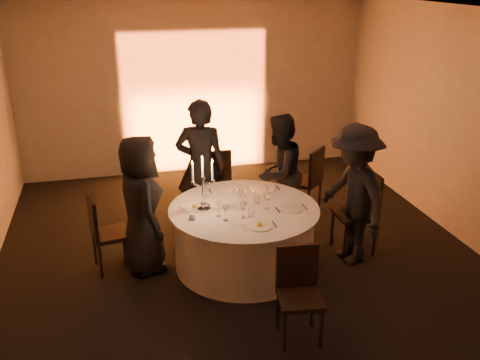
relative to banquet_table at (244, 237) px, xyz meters
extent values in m
plane|color=black|center=(0.00, 0.00, -0.38)|extent=(7.00, 7.00, 0.00)
plane|color=silver|center=(0.00, 0.00, 2.62)|extent=(7.00, 7.00, 0.00)
plane|color=#A49E98|center=(0.00, 3.50, 1.12)|extent=(7.00, 0.00, 7.00)
plane|color=#A49E98|center=(0.00, -3.50, 1.12)|extent=(7.00, 0.00, 7.00)
plane|color=#A49E98|center=(3.00, 0.00, 1.12)|extent=(0.00, 7.00, 7.00)
cube|color=black|center=(0.00, 3.20, -0.33)|extent=(0.25, 0.12, 0.10)
cylinder|color=black|center=(0.00, 0.00, -0.37)|extent=(0.60, 0.60, 0.03)
cylinder|color=black|center=(0.00, 0.00, -0.01)|extent=(0.20, 0.20, 0.75)
cylinder|color=silver|center=(0.00, 0.00, -0.01)|extent=(1.68, 1.68, 0.75)
cylinder|color=silver|center=(0.00, 0.00, 0.38)|extent=(1.80, 1.80, 0.02)
cube|color=black|center=(-1.57, 0.30, 0.08)|extent=(0.49, 0.49, 0.05)
cube|color=black|center=(-1.76, 0.27, 0.34)|extent=(0.12, 0.42, 0.48)
cylinder|color=black|center=(-1.36, 0.16, -0.16)|extent=(0.04, 0.04, 0.45)
cylinder|color=black|center=(-1.43, 0.51, -0.16)|extent=(0.04, 0.04, 0.45)
cylinder|color=black|center=(-1.71, 0.09, -0.16)|extent=(0.04, 0.04, 0.45)
cylinder|color=black|center=(-1.78, 0.45, -0.16)|extent=(0.04, 0.04, 0.45)
cube|color=black|center=(-0.06, 1.57, 0.12)|extent=(0.48, 0.48, 0.05)
cube|color=black|center=(-0.07, 1.36, 0.40)|extent=(0.46, 0.06, 0.52)
cylinder|color=black|center=(0.14, 1.76, -0.14)|extent=(0.04, 0.04, 0.49)
cylinder|color=black|center=(-0.25, 1.77, -0.14)|extent=(0.04, 0.04, 0.49)
cylinder|color=black|center=(0.12, 1.36, -0.14)|extent=(0.04, 0.04, 0.49)
cylinder|color=black|center=(-0.27, 1.38, -0.14)|extent=(0.04, 0.04, 0.49)
cube|color=black|center=(1.24, 1.31, 0.10)|extent=(0.63, 0.63, 0.05)
cube|color=black|center=(1.38, 1.16, 0.37)|extent=(0.35, 0.33, 0.51)
cylinder|color=black|center=(1.25, 1.58, -0.15)|extent=(0.04, 0.04, 0.47)
cylinder|color=black|center=(0.97, 1.32, -0.15)|extent=(0.04, 0.04, 0.47)
cylinder|color=black|center=(1.51, 1.30, -0.15)|extent=(0.04, 0.04, 0.47)
cylinder|color=black|center=(1.24, 1.04, -0.15)|extent=(0.04, 0.04, 0.47)
cube|color=black|center=(1.45, 0.00, 0.13)|extent=(0.47, 0.47, 0.05)
cube|color=black|center=(1.66, 0.00, 0.42)|extent=(0.04, 0.47, 0.54)
cylinder|color=black|center=(1.25, 0.20, -0.13)|extent=(0.04, 0.04, 0.50)
cylinder|color=black|center=(1.25, -0.20, -0.13)|extent=(0.04, 0.04, 0.50)
cylinder|color=black|center=(1.65, 0.20, -0.13)|extent=(0.04, 0.04, 0.50)
cylinder|color=black|center=(1.65, -0.20, -0.13)|extent=(0.04, 0.04, 0.50)
cube|color=black|center=(0.18, -1.51, 0.07)|extent=(0.46, 0.46, 0.05)
cube|color=black|center=(0.20, -1.32, 0.33)|extent=(0.42, 0.09, 0.47)
cylinder|color=black|center=(-0.02, -1.66, -0.16)|extent=(0.04, 0.04, 0.44)
cylinder|color=black|center=(0.33, -1.71, -0.16)|extent=(0.04, 0.04, 0.44)
cylinder|color=black|center=(0.02, -1.31, -0.16)|extent=(0.04, 0.04, 0.44)
cylinder|color=black|center=(0.38, -1.35, -0.16)|extent=(0.04, 0.04, 0.44)
imported|color=black|center=(-1.19, 0.23, 0.46)|extent=(0.68, 0.91, 1.68)
imported|color=black|center=(-0.33, 1.10, 0.55)|extent=(0.78, 0.62, 1.86)
imported|color=black|center=(0.71, 0.87, 0.44)|extent=(1.02, 0.99, 1.65)
imported|color=black|center=(1.32, -0.18, 0.50)|extent=(0.80, 1.22, 1.76)
cylinder|color=white|center=(-0.57, 0.13, 0.39)|extent=(0.29, 0.29, 0.01)
cube|color=#BABABF|center=(-0.74, 0.13, 0.39)|extent=(0.01, 0.17, 0.01)
cube|color=#BABABF|center=(-0.40, 0.13, 0.39)|extent=(0.02, 0.17, 0.01)
sphere|color=yellow|center=(-0.57, 0.13, 0.43)|extent=(0.07, 0.07, 0.07)
cylinder|color=white|center=(-0.13, 0.58, 0.39)|extent=(0.28, 0.28, 0.01)
cube|color=#BABABF|center=(-0.30, 0.58, 0.39)|extent=(0.02, 0.17, 0.01)
cube|color=#BABABF|center=(0.04, 0.58, 0.39)|extent=(0.01, 0.17, 0.01)
cylinder|color=white|center=(0.40, 0.50, 0.39)|extent=(0.29, 0.29, 0.01)
cube|color=#BABABF|center=(0.23, 0.50, 0.39)|extent=(0.02, 0.17, 0.01)
cube|color=#BABABF|center=(0.57, 0.50, 0.39)|extent=(0.01, 0.17, 0.01)
cylinder|color=white|center=(0.53, -0.16, 0.39)|extent=(0.29, 0.29, 0.01)
cube|color=#BABABF|center=(0.36, -0.16, 0.39)|extent=(0.02, 0.17, 0.01)
cube|color=#BABABF|center=(0.70, -0.16, 0.39)|extent=(0.01, 0.17, 0.01)
cylinder|color=white|center=(0.05, -0.52, 0.39)|extent=(0.29, 0.29, 0.01)
cube|color=#BABABF|center=(-0.12, -0.52, 0.39)|extent=(0.02, 0.17, 0.01)
cube|color=#BABABF|center=(0.22, -0.52, 0.39)|extent=(0.02, 0.17, 0.01)
sphere|color=yellow|center=(0.05, -0.52, 0.43)|extent=(0.07, 0.07, 0.07)
cylinder|color=white|center=(-0.65, -0.16, 0.39)|extent=(0.11, 0.11, 0.01)
cylinder|color=white|center=(-0.65, -0.16, 0.42)|extent=(0.07, 0.07, 0.06)
cylinder|color=white|center=(-0.48, 0.05, 0.40)|extent=(0.14, 0.14, 0.02)
sphere|color=white|center=(-0.48, 0.05, 0.46)|extent=(0.07, 0.07, 0.07)
cylinder|color=white|center=(-0.48, 0.05, 0.60)|extent=(0.03, 0.03, 0.36)
cylinder|color=white|center=(-0.48, 0.05, 0.79)|extent=(0.06, 0.06, 0.03)
cylinder|color=silver|center=(-0.48, 0.05, 0.92)|extent=(0.02, 0.02, 0.23)
cone|color=#F8A42C|center=(-0.48, 0.05, 1.05)|extent=(0.02, 0.02, 0.04)
cylinder|color=white|center=(-0.54, 0.05, 0.70)|extent=(0.13, 0.02, 0.09)
cylinder|color=white|center=(-0.60, 0.05, 0.74)|extent=(0.06, 0.06, 0.03)
cylinder|color=silver|center=(-0.60, 0.05, 0.86)|extent=(0.02, 0.02, 0.23)
cone|color=#F8A42C|center=(-0.60, 0.05, 1.00)|extent=(0.02, 0.02, 0.04)
cylinder|color=white|center=(-0.42, 0.05, 0.70)|extent=(0.13, 0.02, 0.09)
cylinder|color=white|center=(-0.36, 0.05, 0.74)|extent=(0.06, 0.06, 0.03)
cylinder|color=silver|center=(-0.36, 0.05, 0.86)|extent=(0.02, 0.02, 0.23)
cone|color=#F8A42C|center=(-0.36, 0.05, 1.00)|extent=(0.02, 0.02, 0.04)
cylinder|color=silver|center=(0.05, 0.12, 0.39)|extent=(0.06, 0.06, 0.01)
cylinder|color=silver|center=(0.05, 0.12, 0.44)|extent=(0.01, 0.01, 0.10)
cone|color=silver|center=(0.05, 0.12, 0.53)|extent=(0.07, 0.07, 0.09)
cylinder|color=silver|center=(0.25, -0.08, 0.39)|extent=(0.06, 0.06, 0.01)
cylinder|color=silver|center=(0.25, -0.08, 0.44)|extent=(0.01, 0.01, 0.10)
cone|color=silver|center=(0.25, -0.08, 0.53)|extent=(0.07, 0.07, 0.09)
cylinder|color=silver|center=(-0.34, -0.16, 0.39)|extent=(0.06, 0.06, 0.01)
cylinder|color=silver|center=(-0.34, -0.16, 0.44)|extent=(0.01, 0.01, 0.10)
cone|color=silver|center=(-0.34, -0.16, 0.53)|extent=(0.07, 0.07, 0.09)
cylinder|color=silver|center=(-0.38, 0.44, 0.39)|extent=(0.06, 0.06, 0.01)
cylinder|color=silver|center=(-0.38, 0.44, 0.44)|extent=(0.01, 0.01, 0.10)
cone|color=silver|center=(-0.38, 0.44, 0.53)|extent=(0.07, 0.07, 0.09)
cylinder|color=silver|center=(-0.02, -0.03, 0.39)|extent=(0.06, 0.06, 0.01)
cylinder|color=silver|center=(-0.02, -0.03, 0.44)|extent=(0.01, 0.01, 0.10)
cone|color=silver|center=(-0.02, -0.03, 0.53)|extent=(0.07, 0.07, 0.09)
cylinder|color=silver|center=(-0.07, -0.26, 0.39)|extent=(0.06, 0.06, 0.01)
cylinder|color=silver|center=(-0.07, -0.26, 0.44)|extent=(0.01, 0.01, 0.10)
cone|color=silver|center=(-0.07, -0.26, 0.53)|extent=(0.07, 0.07, 0.09)
cylinder|color=silver|center=(0.35, 0.17, 0.39)|extent=(0.06, 0.06, 0.01)
cylinder|color=silver|center=(0.35, 0.17, 0.44)|extent=(0.01, 0.01, 0.10)
cone|color=silver|center=(0.35, 0.17, 0.53)|extent=(0.07, 0.07, 0.09)
cylinder|color=silver|center=(-0.29, -0.29, 0.39)|extent=(0.06, 0.06, 0.01)
cylinder|color=silver|center=(-0.29, -0.29, 0.44)|extent=(0.01, 0.01, 0.10)
cone|color=silver|center=(-0.29, -0.29, 0.53)|extent=(0.07, 0.07, 0.09)
cylinder|color=silver|center=(0.02, -0.24, 0.43)|extent=(0.07, 0.07, 0.09)
cylinder|color=silver|center=(0.05, 0.37, 0.43)|extent=(0.07, 0.07, 0.09)
cylinder|color=silver|center=(0.19, 0.09, 0.43)|extent=(0.07, 0.07, 0.09)
camera|label=1|loc=(-1.43, -5.61, 3.04)|focal=40.00mm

